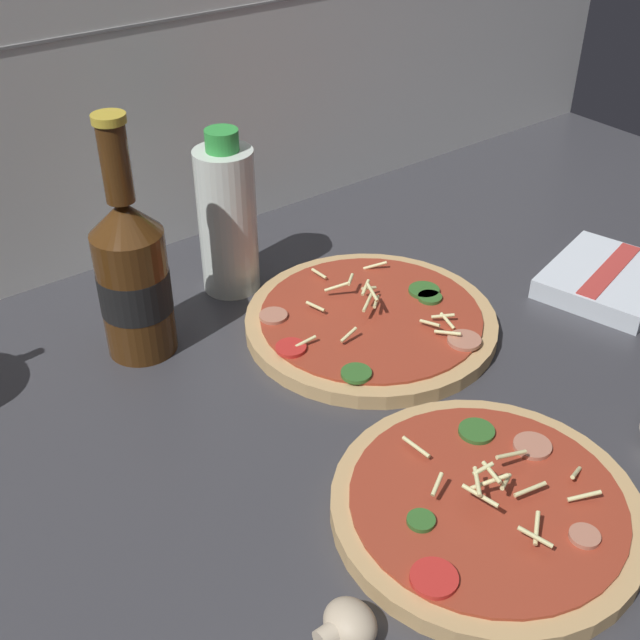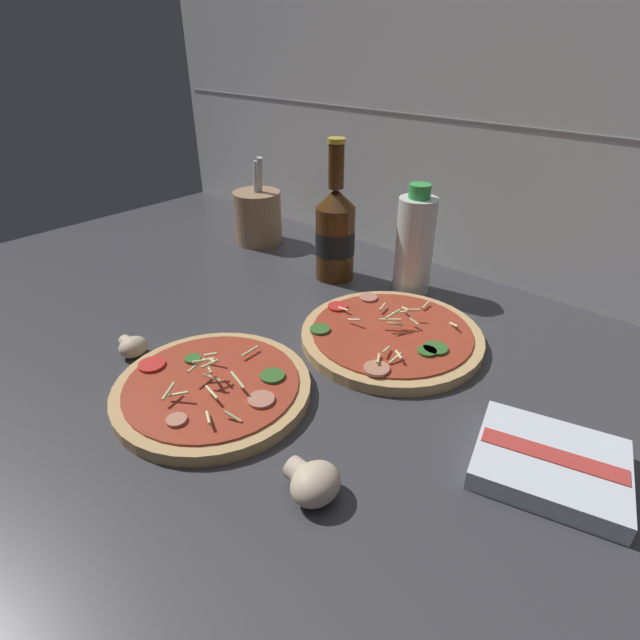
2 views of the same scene
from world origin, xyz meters
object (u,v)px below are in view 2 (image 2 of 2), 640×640
oil_bottle (415,244)px  beer_bottle (335,232)px  mushroom_right (313,482)px  pizza_far (391,336)px  pizza_near (213,388)px  dish_towel (550,464)px  mushroom_left (132,346)px  utensil_crock (258,216)px

oil_bottle → beer_bottle: bearing=-161.0°
mushroom_right → pizza_far: bearing=110.6°
pizza_near → beer_bottle: bearing=107.1°
pizza_near → dish_towel: 40.51cm
pizza_far → mushroom_left: pizza_far is taller
dish_towel → mushroom_right: bearing=-130.9°
mushroom_left → utensil_crock: utensil_crock is taller
mushroom_left → mushroom_right: (36.78, -1.26, 0.48)cm
beer_bottle → dish_towel: beer_bottle is taller
beer_bottle → utensil_crock: beer_bottle is taller
dish_towel → oil_bottle: bearing=142.3°
mushroom_left → mushroom_right: mushroom_right is taller
pizza_near → beer_bottle: size_ratio=1.00×
dish_towel → mushroom_left: bearing=-161.5°
pizza_far → oil_bottle: oil_bottle is taller
pizza_far → mushroom_right: pizza_far is taller
pizza_far → beer_bottle: beer_bottle is taller
mushroom_right → dish_towel: size_ratio=0.32×
oil_bottle → mushroom_left: bearing=-112.3°
mushroom_left → utensil_crock: bearing=115.3°
pizza_near → pizza_far: bearing=69.6°
pizza_far → oil_bottle: (-7.40, 16.68, 7.92)cm
beer_bottle → oil_bottle: (14.01, 4.83, -0.08)cm
pizza_near → oil_bottle: oil_bottle is taller
pizza_near → mushroom_right: bearing=-9.0°
mushroom_left → utensil_crock: size_ratio=0.24×
mushroom_right → utensil_crock: 72.16cm
mushroom_right → dish_towel: bearing=49.1°
pizza_near → beer_bottle: 40.51cm
beer_bottle → mushroom_right: beer_bottle is taller
pizza_near → mushroom_left: (-16.03, -2.03, 0.48)cm
utensil_crock → dish_towel: 77.83cm
pizza_near → mushroom_right: (20.75, -3.29, 0.96)cm
utensil_crock → dish_towel: utensil_crock is taller
mushroom_left → pizza_near: bearing=7.2°
beer_bottle → oil_bottle: bearing=19.0°
mushroom_right → mushroom_left: bearing=178.0°
pizza_near → beer_bottle: beer_bottle is taller
pizza_near → oil_bottle: 43.57cm
pizza_far → utensil_crock: bearing=162.3°
pizza_near → utensil_crock: size_ratio=1.36×
beer_bottle → oil_bottle: 14.82cm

